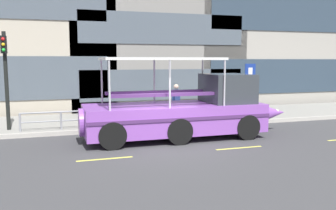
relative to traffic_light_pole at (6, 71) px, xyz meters
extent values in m
plane|color=#3D3D3F|center=(5.80, -4.03, -2.69)|extent=(120.00, 120.00, 0.00)
cube|color=gray|center=(5.80, 1.57, -2.60)|extent=(32.00, 4.80, 0.18)
cube|color=#B2ADA3|center=(5.80, -0.92, -2.60)|extent=(32.00, 0.18, 0.18)
cube|color=#DBD64C|center=(3.40, -5.12, -2.68)|extent=(1.80, 0.12, 0.01)
cube|color=#DBD64C|center=(8.20, -5.12, -2.68)|extent=(1.80, 0.12, 0.01)
cube|color=#4C5660|center=(8.31, 4.34, -1.02)|extent=(10.16, 0.06, 1.83)
cube|color=#4C5660|center=(8.31, 4.34, 2.31)|extent=(10.16, 0.06, 1.83)
cube|color=#2D3D4C|center=(16.38, 4.34, -0.63)|extent=(10.18, 0.06, 2.27)
cube|color=#2D3D4C|center=(16.38, 4.34, 3.49)|extent=(10.18, 0.06, 2.27)
cylinder|color=gray|center=(6.22, -0.58, -1.74)|extent=(11.42, 0.07, 0.07)
cylinder|color=gray|center=(6.22, -0.58, -2.13)|extent=(11.42, 0.06, 0.06)
cylinder|color=gray|center=(0.51, -0.58, -2.13)|extent=(0.09, 0.09, 0.77)
cylinder|color=gray|center=(2.14, -0.58, -2.13)|extent=(0.09, 0.09, 0.77)
cylinder|color=gray|center=(3.77, -0.58, -2.13)|extent=(0.09, 0.09, 0.77)
cylinder|color=gray|center=(5.40, -0.58, -2.13)|extent=(0.09, 0.09, 0.77)
cylinder|color=gray|center=(7.03, -0.58, -2.13)|extent=(0.09, 0.09, 0.77)
cylinder|color=gray|center=(8.66, -0.58, -2.13)|extent=(0.09, 0.09, 0.77)
cylinder|color=gray|center=(10.30, -0.58, -2.13)|extent=(0.09, 0.09, 0.77)
cylinder|color=gray|center=(11.93, -0.58, -2.13)|extent=(0.09, 0.09, 0.77)
cylinder|color=black|center=(0.00, 0.06, -0.44)|extent=(0.16, 0.16, 4.14)
cube|color=black|center=(0.00, -0.14, 1.08)|extent=(0.24, 0.20, 0.72)
sphere|color=red|center=(0.00, -0.25, 1.30)|extent=(0.14, 0.14, 0.14)
sphere|color=gold|center=(0.00, -0.25, 1.08)|extent=(0.14, 0.14, 0.14)
sphere|color=green|center=(0.00, -0.25, 0.86)|extent=(0.14, 0.14, 0.14)
cylinder|color=#4C4F54|center=(11.60, 0.13, -1.14)|extent=(0.08, 0.08, 2.74)
cube|color=navy|center=(11.60, 0.08, -0.12)|extent=(0.60, 0.04, 0.76)
cube|color=white|center=(11.60, 0.06, -0.12)|extent=(0.24, 0.01, 0.36)
cube|color=purple|center=(6.49, -2.85, -1.86)|extent=(7.14, 2.46, 1.11)
cone|color=purple|center=(10.86, -2.85, -1.86)|extent=(1.61, 1.06, 1.06)
cylinder|color=purple|center=(2.93, -2.85, -1.86)|extent=(0.36, 1.06, 1.06)
cube|color=#4D2A62|center=(6.49, -4.09, -1.72)|extent=(7.14, 0.04, 0.12)
sphere|color=white|center=(11.27, -2.85, -1.81)|extent=(0.22, 0.22, 0.22)
cube|color=#33383D|center=(8.81, -2.85, -0.71)|extent=(1.78, 2.07, 1.18)
cube|color=silver|center=(5.96, -2.85, 0.50)|extent=(4.64, 2.26, 0.10)
cylinder|color=#B2B2B7|center=(8.16, -1.76, -0.42)|extent=(0.07, 0.07, 1.76)
cylinder|color=#B2B2B7|center=(8.16, -3.93, -0.42)|extent=(0.07, 0.07, 1.76)
cylinder|color=#B2B2B7|center=(5.96, -1.76, -0.42)|extent=(0.07, 0.07, 1.76)
cylinder|color=#B2B2B7|center=(5.96, -3.93, -0.42)|extent=(0.07, 0.07, 1.76)
cylinder|color=#B2B2B7|center=(3.76, -1.76, -0.42)|extent=(0.07, 0.07, 1.76)
cylinder|color=#B2B2B7|center=(3.76, -3.93, -0.42)|extent=(0.07, 0.07, 1.76)
cube|color=#4D2A62|center=(5.96, -2.26, -0.85)|extent=(4.27, 0.28, 0.12)
cube|color=#4D2A62|center=(5.96, -3.44, -0.85)|extent=(4.27, 0.28, 0.12)
cylinder|color=black|center=(9.17, -1.71, -2.19)|extent=(1.00, 0.28, 1.00)
cylinder|color=black|center=(9.17, -3.98, -2.19)|extent=(1.00, 0.28, 1.00)
cylinder|color=black|center=(6.32, -1.71, -2.19)|extent=(1.00, 0.28, 1.00)
cylinder|color=black|center=(6.32, -3.98, -2.19)|extent=(1.00, 0.28, 1.00)
cylinder|color=black|center=(3.82, -1.71, -2.19)|extent=(1.00, 0.28, 1.00)
cylinder|color=black|center=(3.82, -3.98, -2.19)|extent=(1.00, 0.28, 1.00)
cylinder|color=#47423D|center=(10.22, 0.42, -2.13)|extent=(0.10, 0.10, 0.76)
cylinder|color=#47423D|center=(10.27, 0.56, -2.13)|extent=(0.10, 0.10, 0.76)
cube|color=navy|center=(10.24, 0.49, -1.48)|extent=(0.25, 0.33, 0.54)
cylinder|color=navy|center=(10.18, 0.31, -1.50)|extent=(0.07, 0.07, 0.49)
cylinder|color=navy|center=(10.31, 0.66, -1.50)|extent=(0.07, 0.07, 0.49)
sphere|color=beige|center=(10.24, 0.49, -1.08)|extent=(0.21, 0.21, 0.21)
cylinder|color=black|center=(7.71, 0.32, -2.06)|extent=(0.11, 0.11, 0.89)
cylinder|color=black|center=(7.55, 0.25, -2.06)|extent=(0.11, 0.11, 0.89)
cube|color=navy|center=(7.63, 0.28, -1.31)|extent=(0.38, 0.30, 0.63)
cylinder|color=navy|center=(7.83, 0.36, -1.34)|extent=(0.08, 0.08, 0.56)
cylinder|color=navy|center=(7.42, 0.21, -1.34)|extent=(0.08, 0.08, 0.56)
sphere|color=beige|center=(7.63, 0.28, -0.85)|extent=(0.24, 0.24, 0.24)
camera|label=1|loc=(2.00, -16.30, 0.46)|focal=38.15mm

